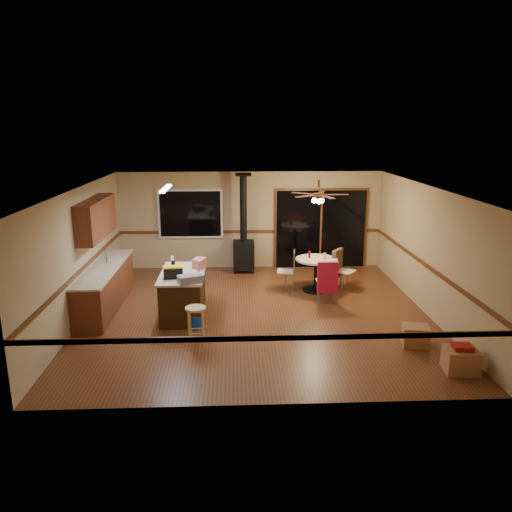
{
  "coord_description": "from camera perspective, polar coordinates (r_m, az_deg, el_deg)",
  "views": [
    {
      "loc": [
        -0.46,
        -9.7,
        3.79
      ],
      "look_at": [
        0.0,
        0.3,
        1.15
      ],
      "focal_mm": 35.0,
      "sensor_mm": 36.0,
      "label": 1
    }
  ],
  "objects": [
    {
      "name": "bar_stool",
      "position": [
        9.01,
        -6.86,
        -7.85
      ],
      "size": [
        0.43,
        0.43,
        0.67
      ],
      "primitive_type": "cylinder",
      "rotation": [
        0.0,
        0.0,
        0.18
      ],
      "color": "tan",
      "rests_on": "floor"
    },
    {
      "name": "wall_left",
      "position": [
        10.46,
        -19.44,
        0.15
      ],
      "size": [
        0.0,
        7.0,
        7.0
      ],
      "primitive_type": "plane",
      "rotation": [
        1.57,
        0.0,
        1.57
      ],
      "color": "tan",
      "rests_on": "ground"
    },
    {
      "name": "wall_right",
      "position": [
        10.77,
        19.03,
        0.58
      ],
      "size": [
        0.0,
        7.0,
        7.0
      ],
      "primitive_type": "plane",
      "rotation": [
        1.57,
        0.0,
        -1.57
      ],
      "color": "tan",
      "rests_on": "ground"
    },
    {
      "name": "box_corner_b",
      "position": [
        9.35,
        17.78,
        -8.69
      ],
      "size": [
        0.51,
        0.46,
        0.36
      ],
      "primitive_type": "cube",
      "rotation": [
        0.0,
        0.0,
        -0.19
      ],
      "color": "#9E6946",
      "rests_on": "floor"
    },
    {
      "name": "toolbox_yellow_lid",
      "position": [
        9.79,
        -9.48,
        -1.25
      ],
      "size": [
        0.4,
        0.25,
        0.03
      ],
      "primitive_type": "cube",
      "rotation": [
        0.0,
        0.0,
        0.14
      ],
      "color": "gold",
      "rests_on": "toolbox_black"
    },
    {
      "name": "box_on_island",
      "position": [
        10.45,
        -6.49,
        -0.81
      ],
      "size": [
        0.3,
        0.35,
        0.2
      ],
      "primitive_type": "cube",
      "rotation": [
        0.0,
        0.0,
        -0.31
      ],
      "color": "#9E6946",
      "rests_on": "kitchen_island"
    },
    {
      "name": "countertop",
      "position": [
        10.95,
        -17.02,
        -1.29
      ],
      "size": [
        0.64,
        3.04,
        0.04
      ],
      "primitive_type": "cube",
      "color": "#C3B297",
      "rests_on": "lower_cabinets"
    },
    {
      "name": "toolbox_grey",
      "position": [
        9.51,
        -7.51,
        -2.6
      ],
      "size": [
        0.52,
        0.42,
        0.14
      ],
      "primitive_type": "cube",
      "rotation": [
        0.0,
        0.0,
        0.43
      ],
      "color": "slate",
      "rests_on": "kitchen_island"
    },
    {
      "name": "box_under_window",
      "position": [
        13.03,
        -7.98,
        -1.47
      ],
      "size": [
        0.49,
        0.41,
        0.36
      ],
      "primitive_type": "cube",
      "rotation": [
        0.0,
        0.0,
        0.12
      ],
      "color": "#9E6946",
      "rests_on": "floor"
    },
    {
      "name": "glass_cream",
      "position": [
        11.62,
        7.85,
        -0.02
      ],
      "size": [
        0.07,
        0.07,
        0.14
      ],
      "primitive_type": "cylinder",
      "rotation": [
        0.0,
        0.0,
        -0.15
      ],
      "color": "beige",
      "rests_on": "dining_table"
    },
    {
      "name": "fluorescent_strip",
      "position": [
        10.16,
        -10.28,
        7.59
      ],
      "size": [
        0.1,
        1.2,
        0.04
      ],
      "primitive_type": "cube",
      "color": "white",
      "rests_on": "ceiling"
    },
    {
      "name": "chair_rail",
      "position": [
        10.1,
        0.08,
        -1.26
      ],
      "size": [
        7.0,
        7.0,
        0.08
      ],
      "primitive_type": null,
      "color": "#562F15",
      "rests_on": "ground"
    },
    {
      "name": "bottle_white",
      "position": [
        10.74,
        -9.54,
        -0.51
      ],
      "size": [
        0.07,
        0.07,
        0.19
      ],
      "primitive_type": "cylinder",
      "rotation": [
        0.0,
        0.0,
        -0.11
      ],
      "color": "white",
      "rests_on": "kitchen_island"
    },
    {
      "name": "wall_front",
      "position": [
        6.69,
        1.5,
        -7.06
      ],
      "size": [
        7.0,
        0.0,
        7.0
      ],
      "primitive_type": "plane",
      "rotation": [
        -1.57,
        0.0,
        0.0
      ],
      "color": "tan",
      "rests_on": "ground"
    },
    {
      "name": "floor",
      "position": [
        10.42,
        0.08,
        -6.55
      ],
      "size": [
        7.0,
        7.0,
        0.0
      ],
      "primitive_type": "plane",
      "color": "#5A3019",
      "rests_on": "ground"
    },
    {
      "name": "toolbox_black",
      "position": [
        9.82,
        -9.45,
        -1.91
      ],
      "size": [
        0.4,
        0.25,
        0.21
      ],
      "primitive_type": "cube",
      "rotation": [
        0.0,
        0.0,
        0.14
      ],
      "color": "black",
      "rests_on": "kitchen_island"
    },
    {
      "name": "chair_right",
      "position": [
        11.95,
        9.38,
        -0.93
      ],
      "size": [
        0.62,
        0.61,
        0.7
      ],
      "color": "#C4B991",
      "rests_on": "ground"
    },
    {
      "name": "box_corner_a",
      "position": [
        8.65,
        22.37,
        -10.98
      ],
      "size": [
        0.54,
        0.47,
        0.38
      ],
      "primitive_type": "cube",
      "rotation": [
        0.0,
        0.0,
        -0.09
      ],
      "color": "#9E6946",
      "rests_on": "floor"
    },
    {
      "name": "kitchen_island",
      "position": [
        10.31,
        -8.3,
        -4.27
      ],
      "size": [
        0.88,
        1.68,
        0.9
      ],
      "color": "#321E0C",
      "rests_on": "ground"
    },
    {
      "name": "upper_cabinets",
      "position": [
        10.95,
        -17.81,
        4.13
      ],
      "size": [
        0.35,
        2.0,
        0.8
      ],
      "primitive_type": "cube",
      "color": "brown",
      "rests_on": "ground"
    },
    {
      "name": "ceiling",
      "position": [
        9.78,
        0.08,
        7.79
      ],
      "size": [
        7.0,
        7.0,
        0.0
      ],
      "primitive_type": "plane",
      "rotation": [
        3.14,
        0.0,
        0.0
      ],
      "color": "silver",
      "rests_on": "ground"
    },
    {
      "name": "lower_cabinets",
      "position": [
        11.08,
        -16.85,
        -3.53
      ],
      "size": [
        0.6,
        3.0,
        0.86
      ],
      "primitive_type": "cube",
      "color": "brown",
      "rests_on": "ground"
    },
    {
      "name": "glass_red",
      "position": [
        11.7,
        6.13,
        0.19
      ],
      "size": [
        0.07,
        0.07,
        0.16
      ],
      "primitive_type": "cylinder",
      "rotation": [
        0.0,
        0.0,
        -0.22
      ],
      "color": "#590C14",
      "rests_on": "dining_table"
    },
    {
      "name": "wall_back",
      "position": [
        13.44,
        -0.63,
        4.1
      ],
      "size": [
        7.0,
        0.0,
        7.0
      ],
      "primitive_type": "plane",
      "rotation": [
        1.57,
        0.0,
        0.0
      ],
      "color": "tan",
      "rests_on": "ground"
    },
    {
      "name": "chair_near",
      "position": [
        10.89,
        8.16,
        -2.43
      ],
      "size": [
        0.44,
        0.46,
        0.7
      ],
      "color": "#C4B991",
      "rests_on": "ground"
    },
    {
      "name": "ceiling_fan",
      "position": [
        11.37,
        7.15,
        6.69
      ],
      "size": [
        0.24,
        0.24,
        0.55
      ],
      "color": "brown",
      "rests_on": "ceiling"
    },
    {
      "name": "chair_left",
      "position": [
        11.7,
        3.95,
        -1.13
      ],
      "size": [
        0.45,
        0.45,
        0.51
      ],
      "color": "#C4B991",
      "rests_on": "ground"
    },
    {
      "name": "blue_bucket",
      "position": [
        9.74,
        -6.81,
        -7.44
      ],
      "size": [
        0.33,
        0.33,
        0.25
      ],
      "primitive_type": "cylinder",
      "rotation": [
        0.0,
        0.0,
        0.13
      ],
      "color": "blue",
      "rests_on": "floor"
    },
    {
      "name": "window",
      "position": [
        13.39,
        -7.5,
        4.8
      ],
      "size": [
        1.72,
        0.1,
        1.32
      ],
      "primitive_type": "cube",
      "color": "black",
      "rests_on": "ground"
    },
    {
      "name": "wood_stove",
      "position": [
        13.11,
        -1.42,
        1.27
      ],
      "size": [
        0.55,
        0.5,
        2.52
      ],
      "color": "black",
      "rests_on": "ground"
    },
    {
      "name": "bottle_pink",
      "position": [
        10.2,
        -6.58,
        -1.17
      ],
      "size": [
        0.07,
        0.07,
        0.21
      ],
      "primitive_type": "cylinder",
      "rotation": [
        0.0,
        0.0,
        0.05
      ],
      "color": "#D84C8C",
      "rests_on": "kitchen_island"
    },
    {
      "name": "box_small_red",
      "position": [
        8.56,
        22.52,
        -9.59
      ],
      "size": [
        0.31,
        0.27,
        0.08
      ],
      "primitive_type": "cube",
      "rotation": [
        0.0,
        0.0,
        -0.09
      ],
      "color": "maroon",
      "rests_on": "box_corner_a"
    },
    {
      "name": "bottle_dark",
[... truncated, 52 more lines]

